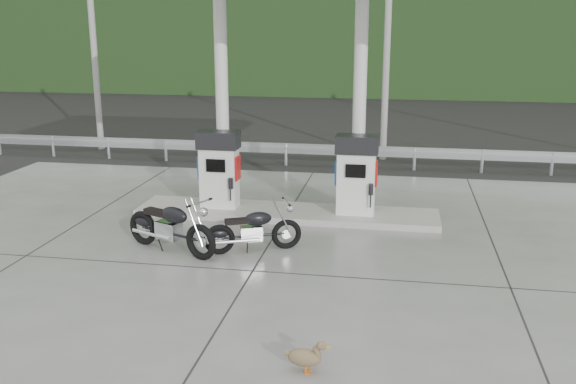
% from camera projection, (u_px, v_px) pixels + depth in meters
% --- Properties ---
extents(ground, '(160.00, 160.00, 0.00)m').
position_uv_depth(ground, '(264.00, 253.00, 12.60)').
color(ground, black).
rests_on(ground, ground).
extents(forecourt_apron, '(18.00, 14.00, 0.02)m').
position_uv_depth(forecourt_apron, '(264.00, 253.00, 12.59)').
color(forecourt_apron, slate).
rests_on(forecourt_apron, ground).
extents(pump_island, '(7.00, 1.40, 0.15)m').
position_uv_depth(pump_island, '(287.00, 213.00, 14.95)').
color(pump_island, '#9C9992').
rests_on(pump_island, forecourt_apron).
extents(gas_pump_left, '(0.95, 0.55, 1.80)m').
position_uv_depth(gas_pump_left, '(219.00, 169.00, 14.97)').
color(gas_pump_left, white).
rests_on(gas_pump_left, pump_island).
extents(gas_pump_right, '(0.95, 0.55, 1.80)m').
position_uv_depth(gas_pump_right, '(356.00, 175.00, 14.44)').
color(gas_pump_right, white).
rests_on(gas_pump_right, pump_island).
extents(canopy_column_left, '(0.30, 0.30, 5.00)m').
position_uv_depth(canopy_column_left, '(222.00, 99.00, 14.94)').
color(canopy_column_left, white).
rests_on(canopy_column_left, pump_island).
extents(canopy_column_right, '(0.30, 0.30, 5.00)m').
position_uv_depth(canopy_column_right, '(360.00, 102.00, 14.41)').
color(canopy_column_right, white).
rests_on(canopy_column_right, pump_island).
extents(guardrail, '(26.00, 0.16, 1.42)m').
position_uv_depth(guardrail, '(317.00, 144.00, 20.03)').
color(guardrail, '#B0B5B9').
rests_on(guardrail, ground).
extents(road, '(60.00, 7.00, 0.01)m').
position_uv_depth(road, '(330.00, 146.00, 23.55)').
color(road, black).
rests_on(road, ground).
extents(utility_pole_a, '(0.22, 0.22, 8.00)m').
position_uv_depth(utility_pole_a, '(93.00, 34.00, 21.96)').
color(utility_pole_a, gray).
rests_on(utility_pole_a, ground).
extents(utility_pole_b, '(0.22, 0.22, 8.00)m').
position_uv_depth(utility_pole_b, '(387.00, 35.00, 20.28)').
color(utility_pole_b, gray).
rests_on(utility_pole_b, ground).
extents(tree_band, '(80.00, 6.00, 6.00)m').
position_uv_depth(tree_band, '(363.00, 46.00, 40.39)').
color(tree_band, black).
rests_on(tree_band, ground).
extents(forested_hills, '(100.00, 40.00, 140.00)m').
position_uv_depth(forested_hills, '(379.00, 64.00, 69.72)').
color(forested_hills, black).
rests_on(forested_hills, ground).
extents(motorcycle_left, '(2.20, 1.47, 1.00)m').
position_uv_depth(motorcycle_left, '(171.00, 227.00, 12.52)').
color(motorcycle_left, black).
rests_on(motorcycle_left, forecourt_apron).
extents(motorcycle_right, '(1.90, 1.27, 0.86)m').
position_uv_depth(motorcycle_right, '(253.00, 230.00, 12.55)').
color(motorcycle_right, black).
rests_on(motorcycle_right, forecourt_apron).
extents(duck, '(0.55, 0.19, 0.39)m').
position_uv_depth(duck, '(304.00, 358.00, 8.24)').
color(duck, brown).
rests_on(duck, forecourt_apron).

